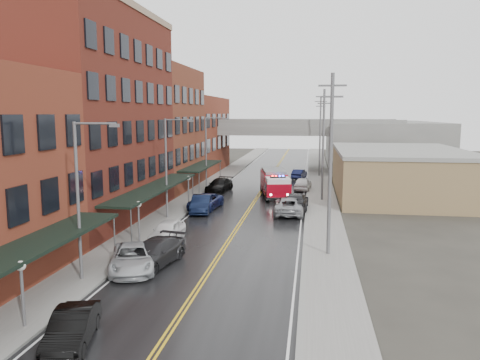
{
  "coord_description": "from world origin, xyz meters",
  "views": [
    {
      "loc": [
        5.94,
        -15.84,
        9.44
      ],
      "look_at": [
        -0.87,
        28.8,
        3.0
      ],
      "focal_mm": 35.0,
      "sensor_mm": 36.0,
      "label": 1
    }
  ],
  "objects": [
    {
      "name": "curb_left",
      "position": [
        -5.65,
        30.0,
        0.07
      ],
      "size": [
        0.3,
        160.0,
        0.15
      ],
      "primitive_type": "cube",
      "color": "gray",
      "rests_on": "ground"
    },
    {
      "name": "fire_truck",
      "position": [
        1.93,
        36.55,
        1.64
      ],
      "size": [
        4.54,
        8.62,
        3.02
      ],
      "rotation": [
        0.0,
        0.0,
        0.19
      ],
      "color": "maroon",
      "rests_on": "ground"
    },
    {
      "name": "parked_car_left_1",
      "position": [
        -3.6,
        1.0,
        0.72
      ],
      "size": [
        2.55,
        4.61,
        1.44
      ],
      "primitive_type": "imported",
      "rotation": [
        0.0,
        0.0,
        0.25
      ],
      "color": "black",
      "rests_on": "ground"
    },
    {
      "name": "street_lamp_2",
      "position": [
        -6.55,
        40.0,
        5.19
      ],
      "size": [
        2.64,
        0.22,
        9.0
      ],
      "color": "#59595B",
      "rests_on": "ground"
    },
    {
      "name": "right_far_block",
      "position": [
        18.0,
        70.0,
        4.0
      ],
      "size": [
        18.0,
        30.0,
        8.0
      ],
      "primitive_type": "cube",
      "color": "slate",
      "rests_on": "ground"
    },
    {
      "name": "curb_right",
      "position": [
        5.65,
        30.0,
        0.07
      ],
      "size": [
        0.3,
        160.0,
        0.15
      ],
      "primitive_type": "cube",
      "color": "gray",
      "rests_on": "ground"
    },
    {
      "name": "parked_car_right_1",
      "position": [
        4.56,
        29.8,
        0.84
      ],
      "size": [
        2.52,
        5.85,
        1.68
      ],
      "primitive_type": "imported",
      "rotation": [
        0.0,
        0.0,
        3.11
      ],
      "color": "black",
      "rests_on": "ground"
    },
    {
      "name": "street_lamp_1",
      "position": [
        -6.55,
        24.0,
        5.19
      ],
      "size": [
        2.64,
        0.22,
        9.0
      ],
      "color": "#59595B",
      "rests_on": "ground"
    },
    {
      "name": "parked_car_left_2",
      "position": [
        -4.6,
        10.2,
        0.77
      ],
      "size": [
        4.19,
        6.08,
        1.54
      ],
      "primitive_type": "imported",
      "rotation": [
        0.0,
        0.0,
        0.32
      ],
      "color": "#ACB0B4",
      "rests_on": "ground"
    },
    {
      "name": "street_lamp_0",
      "position": [
        -6.55,
        8.0,
        5.19
      ],
      "size": [
        2.64,
        0.22,
        9.0
      ],
      "color": "#59595B",
      "rests_on": "ground"
    },
    {
      "name": "parked_car_left_3",
      "position": [
        -3.63,
        11.3,
        0.8
      ],
      "size": [
        3.29,
        5.86,
        1.6
      ],
      "primitive_type": "imported",
      "rotation": [
        0.0,
        0.0,
        -0.2
      ],
      "color": "black",
      "rests_on": "ground"
    },
    {
      "name": "awning_0",
      "position": [
        -7.49,
        4.0,
        2.99
      ],
      "size": [
        2.6,
        16.0,
        3.09
      ],
      "color": "black",
      "rests_on": "ground"
    },
    {
      "name": "parked_car_left_4",
      "position": [
        -4.52,
        16.8,
        0.77
      ],
      "size": [
        1.97,
        4.59,
        1.55
      ],
      "primitive_type": "imported",
      "rotation": [
        0.0,
        0.0,
        -0.03
      ],
      "color": "white",
      "rests_on": "ground"
    },
    {
      "name": "utility_pole_2",
      "position": [
        7.2,
        55.0,
        6.31
      ],
      "size": [
        1.8,
        0.24,
        12.0
      ],
      "color": "#59595B",
      "rests_on": "ground"
    },
    {
      "name": "tan_building",
      "position": [
        16.0,
        40.0,
        2.5
      ],
      "size": [
        14.0,
        22.0,
        5.0
      ],
      "primitive_type": "cube",
      "color": "#93784F",
      "rests_on": "ground"
    },
    {
      "name": "parked_car_right_3",
      "position": [
        4.29,
        52.2,
        0.71
      ],
      "size": [
        2.27,
        4.49,
        1.41
      ],
      "primitive_type": "imported",
      "rotation": [
        0.0,
        0.0,
        2.95
      ],
      "color": "black",
      "rests_on": "ground"
    },
    {
      "name": "parked_car_left_6",
      "position": [
        -4.37,
        28.8,
        0.75
      ],
      "size": [
        3.06,
        5.62,
        1.49
      ],
      "primitive_type": "imported",
      "rotation": [
        0.0,
        0.0,
        -0.11
      ],
      "color": "#121A46",
      "rests_on": "ground"
    },
    {
      "name": "globe_lamp_1",
      "position": [
        -6.4,
        16.0,
        2.31
      ],
      "size": [
        0.44,
        0.44,
        3.12
      ],
      "color": "#59595B",
      "rests_on": "ground"
    },
    {
      "name": "brick_building_c",
      "position": [
        -13.3,
        40.5,
        7.5
      ],
      "size": [
        9.0,
        15.0,
        15.0
      ],
      "primitive_type": "cube",
      "color": "brown",
      "rests_on": "ground"
    },
    {
      "name": "brick_building_far",
      "position": [
        -13.3,
        58.0,
        6.0
      ],
      "size": [
        9.0,
        20.0,
        12.0
      ],
      "primitive_type": "cube",
      "color": "maroon",
      "rests_on": "ground"
    },
    {
      "name": "road",
      "position": [
        0.0,
        30.0,
        0.01
      ],
      "size": [
        11.0,
        160.0,
        0.02
      ],
      "primitive_type": "cube",
      "color": "black",
      "rests_on": "ground"
    },
    {
      "name": "sidewalk_left",
      "position": [
        -7.3,
        30.0,
        0.07
      ],
      "size": [
        3.0,
        160.0,
        0.15
      ],
      "primitive_type": "cube",
      "color": "slate",
      "rests_on": "ground"
    },
    {
      "name": "parked_car_left_7",
      "position": [
        -5.0,
        39.2,
        0.8
      ],
      "size": [
        3.01,
        5.76,
        1.59
      ],
      "primitive_type": "imported",
      "rotation": [
        0.0,
        0.0,
        -0.15
      ],
      "color": "black",
      "rests_on": "ground"
    },
    {
      "name": "globe_lamp_2",
      "position": [
        -6.4,
        30.0,
        2.31
      ],
      "size": [
        0.44,
        0.44,
        3.12
      ],
      "color": "#59595B",
      "rests_on": "ground"
    },
    {
      "name": "utility_pole_0",
      "position": [
        7.2,
        15.0,
        6.31
      ],
      "size": [
        1.8,
        0.24,
        12.0
      ],
      "color": "#59595B",
      "rests_on": "ground"
    },
    {
      "name": "awning_1",
      "position": [
        -7.49,
        23.0,
        2.99
      ],
      "size": [
        2.6,
        18.0,
        3.09
      ],
      "color": "black",
      "rests_on": "ground"
    },
    {
      "name": "brick_building_b",
      "position": [
        -13.3,
        23.0,
        9.0
      ],
      "size": [
        9.0,
        20.0,
        18.0
      ],
      "primitive_type": "cube",
      "color": "#5B1C18",
      "rests_on": "ground"
    },
    {
      "name": "globe_lamp_0",
      "position": [
        -6.4,
        2.0,
        2.31
      ],
      "size": [
        0.44,
        0.44,
        3.12
      ],
      "color": "#59595B",
      "rests_on": "ground"
    },
    {
      "name": "parked_car_left_5",
      "position": [
        -4.39,
        27.2,
        0.83
      ],
      "size": [
        2.33,
        5.2,
        1.66
      ],
      "primitive_type": "imported",
      "rotation": [
        0.0,
        0.0,
        0.12
      ],
      "color": "black",
      "rests_on": "ground"
    },
    {
      "name": "awning_2",
      "position": [
        -7.49,
        40.5,
        2.99
      ],
      "size": [
        2.6,
        13.0,
        3.09
      ],
      "color": "black",
      "rests_on": "ground"
    },
    {
      "name": "sidewalk_right",
      "position": [
        7.3,
        30.0,
        0.07
      ],
      "size": [
        3.0,
        160.0,
        0.15
      ],
      "primitive_type": "cube",
      "color": "slate",
      "rests_on": "ground"
    },
    {
      "name": "parked_car_right_0",
      "position": [
        3.97,
        27.63,
        0.81
      ],
      "size": [
        2.83,
        5.89,
        1.62
      ],
      "primitive_type": "imported",
      "rotation": [
        0.0,
        0.0,
        3.17
      ],
      "color": "gray",
      "rests_on": "ground"
    },
    {
      "name": "parked_car_right_2",
      "position": [
        5.0,
        41.8,
        0.81
      ],
      "size": [
        2.31,
        4.9,
        1.62
      ],
      "primitive_type": "imported",
      "rotation": [
        0.0,
        0.0,
        3.06
      ],
      "color": "silver",
      "rests_on": "ground"
    },
    {
      "name": "utility_pole_1",
      "position": [
        7.2,
        35.0,
        6.31
      ],
      "size": [
        1.8,
        0.24,
        12.0
      ],
      "color": "#59595B",
      "rests_on": "ground"
    },
    {
      "name": "overpass",
      "position": [
        0.0,
        62.0,
        5.99
      ],
      "size": [
        40.0,
        10.0,
        7.5
      ],
      "color": "slate",
      "rests_on": "ground"
    }
  ]
}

